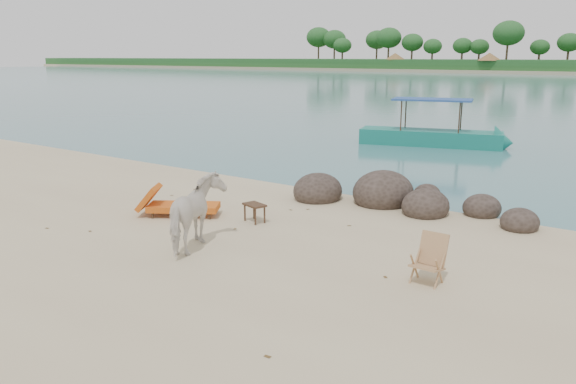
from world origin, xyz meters
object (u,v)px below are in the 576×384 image
(side_table, at_px, (255,214))
(boat_near, at_px, (432,107))
(cow, at_px, (197,215))
(deck_chair, at_px, (427,262))
(boulders, at_px, (390,198))
(lounge_chair, at_px, (184,204))

(side_table, height_order, boat_near, boat_near)
(cow, xyz_separation_m, boat_near, (-1.54, 16.82, 0.97))
(deck_chair, bearing_deg, boulders, 123.61)
(side_table, xyz_separation_m, boat_near, (-1.31, 14.61, 1.51))
(cow, relative_size, side_table, 3.22)
(lounge_chair, bearing_deg, side_table, -14.33)
(lounge_chair, height_order, boat_near, boat_near)
(side_table, xyz_separation_m, deck_chair, (4.90, -1.18, 0.21))
(deck_chair, bearing_deg, boat_near, 112.73)
(side_table, bearing_deg, boulders, 76.71)
(side_table, relative_size, deck_chair, 0.64)
(cow, distance_m, deck_chair, 4.79)
(lounge_chair, bearing_deg, boulders, 14.08)
(boulders, height_order, cow, cow)
(boulders, relative_size, lounge_chair, 2.94)
(lounge_chair, xyz_separation_m, deck_chair, (6.73, -0.58, 0.10))
(deck_chair, distance_m, boat_near, 17.01)
(cow, relative_size, deck_chair, 2.08)
(cow, distance_m, boat_near, 16.92)
(side_table, relative_size, boat_near, 0.08)
(lounge_chair, bearing_deg, deck_chair, -37.34)
(boulders, xyz_separation_m, cow, (-1.75, -5.64, 0.53))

